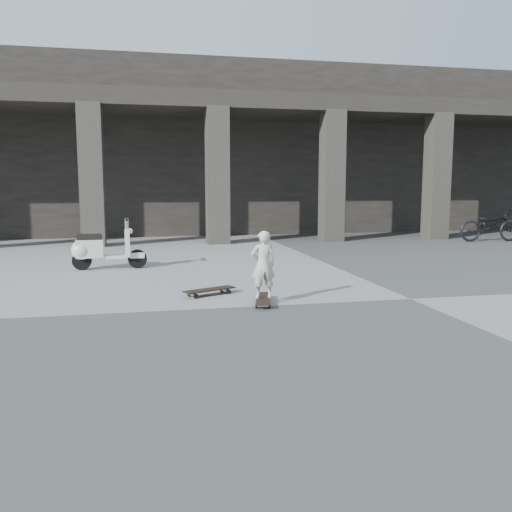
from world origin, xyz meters
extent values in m
plane|color=#464644|center=(0.00, 0.00, 0.00)|extent=(90.00, 90.00, 0.00)
cube|color=black|center=(0.00, 14.00, 3.00)|extent=(28.00, 6.00, 6.00)
cube|color=black|center=(0.00, 9.60, 4.20)|extent=(28.00, 2.80, 0.50)
cube|color=#302D28|center=(-5.36, 8.50, 2.00)|extent=(0.65, 0.65, 4.00)
cube|color=#302D28|center=(-1.79, 8.50, 2.00)|extent=(0.65, 0.65, 4.00)
cube|color=#302D28|center=(1.79, 8.50, 2.00)|extent=(0.65, 0.65, 4.00)
cube|color=#302D28|center=(5.36, 8.50, 2.00)|extent=(0.65, 0.65, 4.00)
cube|color=black|center=(-2.31, 0.15, 0.08)|extent=(0.41, 0.92, 0.02)
cube|color=#B2B2B7|center=(-2.23, 0.46, 0.04)|extent=(0.19, 0.09, 0.03)
cube|color=#B2B2B7|center=(-2.38, -0.15, 0.04)|extent=(0.19, 0.09, 0.03)
cylinder|color=black|center=(-2.33, 0.48, 0.03)|extent=(0.04, 0.07, 0.07)
cylinder|color=black|center=(-2.14, 0.44, 0.03)|extent=(0.04, 0.07, 0.07)
cylinder|color=black|center=(-2.47, -0.13, 0.03)|extent=(0.04, 0.07, 0.07)
cylinder|color=black|center=(-2.29, -0.17, 0.03)|extent=(0.04, 0.07, 0.07)
cube|color=black|center=(-3.01, 0.93, 0.09)|extent=(0.88, 0.56, 0.02)
cube|color=#B2B2B7|center=(-2.73, 1.06, 0.05)|extent=(0.13, 0.20, 0.03)
cube|color=#B2B2B7|center=(-3.28, 0.80, 0.05)|extent=(0.13, 0.20, 0.03)
cylinder|color=black|center=(-2.77, 1.15, 0.04)|extent=(0.08, 0.06, 0.08)
cylinder|color=black|center=(-2.69, 0.97, 0.04)|extent=(0.08, 0.06, 0.08)
cylinder|color=black|center=(-3.33, 0.89, 0.04)|extent=(0.08, 0.06, 0.08)
cylinder|color=black|center=(-3.24, 0.72, 0.04)|extent=(0.08, 0.06, 0.08)
imported|color=beige|center=(-2.31, 0.15, 0.59)|extent=(0.37, 0.24, 1.00)
cylinder|color=black|center=(-4.14, 4.08, 0.20)|extent=(0.40, 0.11, 0.39)
cylinder|color=black|center=(-5.26, 4.06, 0.20)|extent=(0.40, 0.11, 0.39)
cube|color=beige|center=(-4.67, 4.07, 0.26)|extent=(0.60, 0.27, 0.07)
cube|color=beige|center=(-5.09, 4.06, 0.44)|extent=(0.55, 0.32, 0.37)
sphere|color=beige|center=(-5.26, 4.06, 0.41)|extent=(0.41, 0.41, 0.41)
cube|color=black|center=(-5.09, 4.06, 0.69)|extent=(0.50, 0.26, 0.10)
cube|color=beige|center=(-4.33, 4.07, 0.54)|extent=(0.10, 0.34, 0.57)
cube|color=beige|center=(-4.14, 4.08, 0.28)|extent=(0.30, 0.14, 0.12)
cylinder|color=#B2B2B7|center=(-4.33, 4.07, 0.91)|extent=(0.09, 0.09, 0.30)
cylinder|color=black|center=(-4.33, 4.07, 1.03)|extent=(0.07, 0.49, 0.06)
sphere|color=white|center=(-4.27, 4.07, 0.79)|extent=(0.12, 0.12, 0.12)
imported|color=black|center=(6.55, 7.30, 0.51)|extent=(2.01, 0.87, 1.02)
camera|label=1|loc=(-4.07, -7.52, 1.76)|focal=38.00mm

